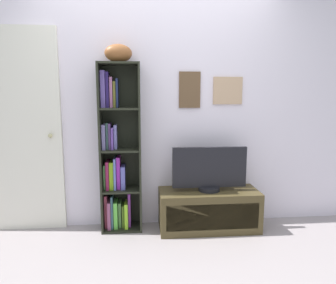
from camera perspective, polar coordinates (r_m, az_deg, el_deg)
name	(u,v)px	position (r m, az deg, el deg)	size (l,w,h in m)	color
ground	(165,284)	(2.58, -0.51, -24.62)	(5.20, 5.20, 0.04)	gray
back_wall	(157,110)	(3.29, -2.11, 5.96)	(4.80, 0.08, 2.47)	silver
bookshelf	(117,157)	(3.22, -9.32, -2.78)	(0.41, 0.26, 1.71)	black
football	(118,53)	(3.15, -9.11, 15.82)	(0.27, 0.17, 0.17)	brown
tv_stand	(209,210)	(3.34, 7.47, -12.24)	(1.03, 0.41, 0.41)	#463A20
television	(209,169)	(3.21, 7.62, -5.00)	(0.76, 0.22, 0.46)	black
door	(17,132)	(3.47, -25.98, 1.72)	(0.88, 0.09, 2.06)	silver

